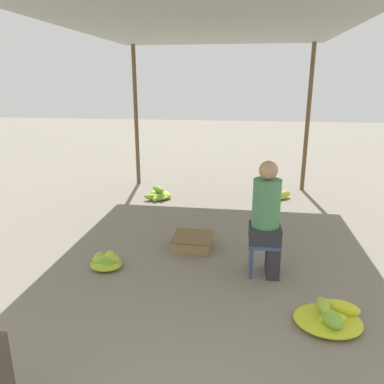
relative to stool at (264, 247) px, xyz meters
name	(u,v)px	position (x,y,z in m)	size (l,w,h in m)	color
canopy_post_back_left	(136,117)	(-2.48, 3.59, 1.06)	(0.08, 0.08, 2.78)	brown
canopy_post_back_right	(308,120)	(0.90, 3.59, 1.06)	(0.08, 0.08, 2.78)	brown
canopy_tarp	(200,13)	(-0.79, 0.49, 2.47)	(3.78, 6.59, 0.04)	#9EA399
stool	(264,247)	(0.00, 0.00, 0.00)	(0.34, 0.34, 0.40)	#384C84
vendor_seated	(267,218)	(0.02, 0.00, 0.35)	(0.35, 0.35, 1.30)	#2D2D33
banana_pile_left_0	(106,261)	(-1.81, -0.11, -0.25)	(0.43, 0.42, 0.16)	#78B437
banana_pile_left_1	(158,195)	(-1.81, 2.54, -0.24)	(0.52, 0.52, 0.25)	#C0D12A
banana_pile_right_0	(330,317)	(0.56, -0.86, -0.24)	(0.61, 0.55, 0.25)	yellow
banana_pile_right_1	(274,193)	(0.31, 2.93, -0.23)	(0.61, 0.44, 0.26)	#C0D12A
crate_near	(192,242)	(-0.88, 0.58, -0.24)	(0.50, 0.50, 0.16)	#9E7A4C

